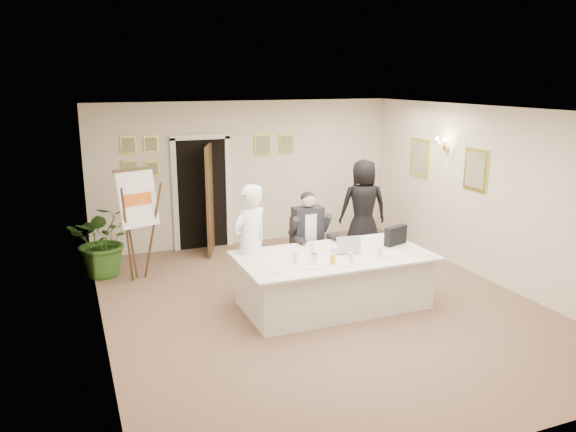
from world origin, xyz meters
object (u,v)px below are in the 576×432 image
(laptop, at_px, (345,242))
(oj_glass, at_px, (333,259))
(laptop_bag, at_px, (396,235))
(conference_table, at_px, (333,280))
(seated_man, at_px, (309,238))
(steel_jug, at_px, (314,258))
(standing_woman, at_px, (363,207))
(paper_stack, at_px, (390,254))
(standing_man, at_px, (250,244))
(potted_palm, at_px, (104,239))
(flip_chart, at_px, (137,231))

(laptop, relative_size, oj_glass, 2.86)
(laptop, height_order, laptop_bag, laptop_bag)
(conference_table, height_order, seated_man, seated_man)
(steel_jug, bearing_deg, conference_table, 24.06)
(laptop_bag, bearing_deg, standing_woman, 55.16)
(laptop_bag, relative_size, paper_stack, 1.46)
(standing_man, height_order, laptop, standing_man)
(standing_man, xyz_separation_m, potted_palm, (-1.90, 2.00, -0.26))
(conference_table, bearing_deg, laptop, 20.28)
(standing_man, xyz_separation_m, oj_glass, (0.86, -0.95, -0.04))
(standing_woman, distance_m, steel_jug, 3.04)
(seated_man, relative_size, laptop_bag, 3.73)
(potted_palm, bearing_deg, standing_man, -46.50)
(flip_chart, distance_m, steel_jug, 3.10)
(conference_table, relative_size, laptop, 7.39)
(standing_woman, bearing_deg, flip_chart, 15.37)
(potted_palm, bearing_deg, seated_man, -27.87)
(oj_glass, bearing_deg, flip_chart, 132.46)
(steel_jug, bearing_deg, laptop, 22.75)
(laptop_bag, distance_m, paper_stack, 0.54)
(flip_chart, height_order, potted_palm, flip_chart)
(standing_woman, bearing_deg, steel_jug, 63.92)
(standing_woman, relative_size, laptop, 4.78)
(paper_stack, bearing_deg, seated_man, 117.95)
(conference_table, distance_m, oj_glass, 0.61)
(seated_man, bearing_deg, laptop, -92.22)
(conference_table, distance_m, standing_woman, 2.70)
(seated_man, xyz_separation_m, standing_man, (-1.11, -0.41, 0.13))
(laptop_bag, relative_size, steel_jug, 3.68)
(flip_chart, xyz_separation_m, paper_stack, (3.21, -2.42, -0.05))
(oj_glass, relative_size, steel_jug, 1.18)
(laptop, relative_size, paper_stack, 1.34)
(seated_man, height_order, paper_stack, seated_man)
(seated_man, height_order, standing_woman, standing_woman)
(laptop, height_order, paper_stack, laptop)
(conference_table, bearing_deg, standing_woman, 51.84)
(seated_man, relative_size, laptop, 4.06)
(seated_man, relative_size, paper_stack, 5.46)
(standing_woman, bearing_deg, potted_palm, 9.59)
(standing_man, relative_size, laptop_bag, 4.36)
(standing_man, bearing_deg, laptop_bag, 141.13)
(seated_man, height_order, steel_jug, seated_man)
(oj_glass, xyz_separation_m, steel_jug, (-0.19, 0.19, -0.01))
(conference_table, xyz_separation_m, laptop, (0.21, 0.08, 0.52))
(seated_man, bearing_deg, flip_chart, 144.07)
(seated_man, distance_m, steel_jug, 1.25)
(conference_table, height_order, laptop, laptop)
(conference_table, relative_size, standing_woman, 1.54)
(laptop, bearing_deg, steel_jug, -149.70)
(seated_man, bearing_deg, potted_palm, 140.19)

